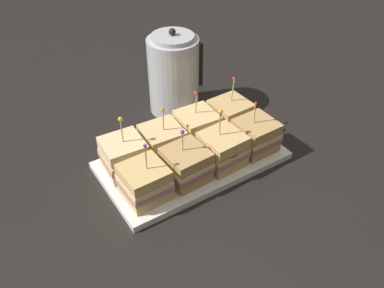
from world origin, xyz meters
The scene contains 11 objects.
ground_plane centered at (0.00, 0.00, 0.00)m, with size 6.00×6.00×0.00m, color black.
serving_platter centered at (0.00, 0.00, 0.01)m, with size 0.47×0.26×0.02m.
sandwich_front_far_left centered at (-0.17, -0.05, 0.06)m, with size 0.11×0.11×0.15m.
sandwich_front_center_left centered at (-0.05, -0.06, 0.06)m, with size 0.11×0.11×0.14m.
sandwich_front_center_right centered at (0.05, -0.06, 0.06)m, with size 0.11×0.11×0.16m.
sandwich_front_far_right centered at (0.16, -0.06, 0.06)m, with size 0.11×0.11×0.15m.
sandwich_back_far_left centered at (-0.17, 0.05, 0.06)m, with size 0.11×0.11×0.16m.
sandwich_back_center_left centered at (-0.06, 0.05, 0.06)m, with size 0.11×0.11×0.15m.
sandwich_back_center_right centered at (0.05, 0.05, 0.06)m, with size 0.11×0.11×0.15m.
sandwich_back_far_right centered at (0.17, 0.06, 0.06)m, with size 0.11×0.11×0.16m.
kettle_steel centered at (0.10, 0.25, 0.12)m, with size 0.17×0.15×0.26m.
Camera 1 is at (-0.44, -0.69, 0.71)m, focal length 38.00 mm.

